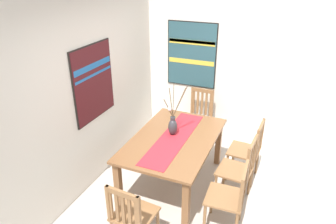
% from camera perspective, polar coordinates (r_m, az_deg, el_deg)
% --- Properties ---
extents(ground_plane, '(6.40, 6.40, 0.03)m').
position_cam_1_polar(ground_plane, '(4.28, 8.99, -17.16)').
color(ground_plane, '#B2A89E').
extents(wall_back, '(6.40, 0.12, 2.70)m').
position_cam_1_polar(wall_back, '(4.25, -14.71, 3.75)').
color(wall_back, silver).
rests_on(wall_back, ground_plane).
extents(wall_side, '(0.12, 6.40, 2.70)m').
position_cam_1_polar(wall_side, '(5.23, 15.19, 7.80)').
color(wall_side, silver).
rests_on(wall_side, ground_plane).
extents(dining_table, '(1.65, 1.06, 0.75)m').
position_cam_1_polar(dining_table, '(4.23, 1.08, -6.05)').
color(dining_table, brown).
rests_on(dining_table, ground_plane).
extents(table_runner, '(1.51, 0.36, 0.01)m').
position_cam_1_polar(table_runner, '(4.18, 1.09, -4.79)').
color(table_runner, '#B7232D').
rests_on(table_runner, dining_table).
extents(centerpiece_vase, '(0.22, 0.26, 0.72)m').
position_cam_1_polar(centerpiece_vase, '(4.20, 0.89, -2.41)').
color(centerpiece_vase, '#333338').
rests_on(centerpiece_vase, dining_table).
extents(chair_0, '(0.44, 0.44, 0.89)m').
position_cam_1_polar(chair_0, '(3.73, 11.28, -15.02)').
color(chair_0, brown).
rests_on(chair_0, ground_plane).
extents(chair_1, '(0.45, 0.45, 0.94)m').
position_cam_1_polar(chair_1, '(4.15, 12.91, -10.26)').
color(chair_1, brown).
rests_on(chair_1, ground_plane).
extents(chair_2, '(0.44, 0.44, 0.92)m').
position_cam_1_polar(chair_2, '(4.58, 14.59, -6.67)').
color(chair_2, brown).
rests_on(chair_2, ground_plane).
extents(chair_3, '(0.42, 0.42, 0.97)m').
position_cam_1_polar(chair_3, '(5.34, 5.77, -0.82)').
color(chair_3, brown).
rests_on(chair_3, ground_plane).
extents(chair_4, '(0.45, 0.45, 0.90)m').
position_cam_1_polar(chair_4, '(3.46, -6.73, -18.36)').
color(chair_4, brown).
rests_on(chair_4, ground_plane).
extents(painting_on_back_wall, '(0.84, 0.05, 1.01)m').
position_cam_1_polar(painting_on_back_wall, '(4.23, -13.56, 5.34)').
color(painting_on_back_wall, black).
extents(painting_on_side_wall, '(0.05, 0.86, 1.10)m').
position_cam_1_polar(painting_on_side_wall, '(5.34, 4.38, 10.46)').
color(painting_on_side_wall, black).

